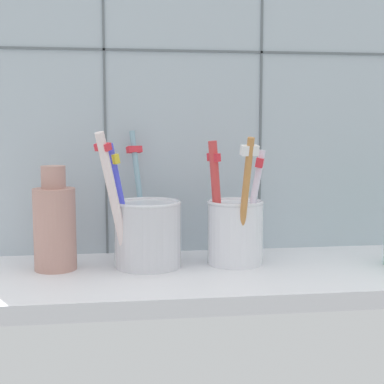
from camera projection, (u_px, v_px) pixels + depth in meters
counter_slab at (195, 279)px, 68.39cm from camera, size 64.00×22.00×2.00cm
tile_wall_back at (183, 103)px, 77.68cm from camera, size 64.00×2.20×45.00cm
toothbrush_cup_left at (146, 230)px, 69.85cm from camera, size 10.52×12.02×16.83cm
toothbrush_cup_right at (235, 228)px, 71.23cm from camera, size 7.49×9.32×16.15cm
ceramic_vase at (55, 225)px, 68.30cm from camera, size 5.09×5.09×12.67cm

